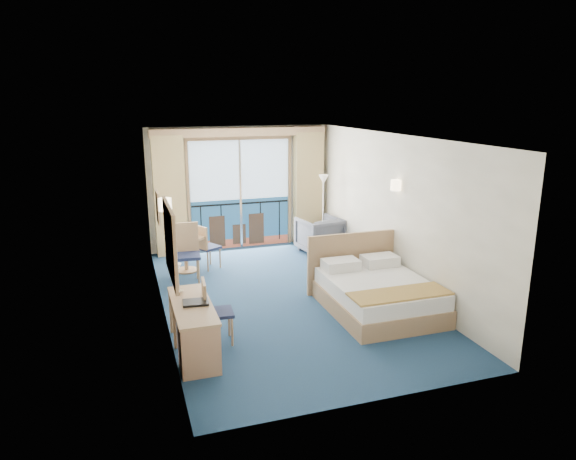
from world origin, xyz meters
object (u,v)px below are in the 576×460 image
Objects in this scene: bed at (376,293)px; nightstand at (368,264)px; desk at (198,338)px; desk_chair at (213,308)px; floor_lamp at (323,194)px; table_chair_b at (186,250)px; table_chair_a at (205,244)px; armchair at (320,235)px; round_table at (185,244)px.

bed reaches higher than nightstand.
nightstand is at bearing 32.74° from desk.
bed reaches higher than desk_chair.
floor_lamp reaches higher than bed.
desk is 1.60× the size of desk_chair.
floor_lamp is at bearing 23.98° from table_chair_b.
nightstand is at bearing -10.68° from table_chair_b.
table_chair_a is at bearing 59.29° from table_chair_b.
armchair is at bearing 97.03° from nightstand.
desk_chair is 3.18m from round_table.
desk is 0.66m from desk_chair.
bed is 2.17× the size of desk_chair.
armchair is 4.63m from desk_chair.
floor_lamp is at bearing 51.34° from desk.
armchair is 0.95× the size of desk_chair.
table_chair_b is at bearing 140.09° from bed.
round_table is (0.33, 3.75, 0.16)m from desk.
desk is at bearing 157.18° from desk_chair.
table_chair_b is (-2.69, 2.25, 0.32)m from bed.
floor_lamp is (0.42, 3.33, 0.99)m from bed.
table_chair_a is 0.82× the size of table_chair_b.
desk_chair reaches higher than nightstand.
table_chair_a is at bearing -170.16° from floor_lamp.
table_chair_a is 0.77m from table_chair_b.
floor_lamp is 4.84m from desk_chair.
table_chair_b is (-3.22, 0.89, 0.32)m from nightstand.
desk_chair reaches higher than round_table.
round_table reaches higher than desk.
table_chair_b is (-0.05, -0.61, 0.07)m from round_table.
armchair is at bearing 22.85° from table_chair_b.
table_chair_a reaches higher than armchair.
table_chair_b is (-0.02, 2.57, 0.10)m from desk_chair.
table_chair_b is at bearing 4.92° from desk_chair.
table_chair_a is at bearing 128.08° from bed.
bed is 3.24m from armchair.
floor_lamp is 1.89× the size of table_chair_a.
table_chair_a is at bearing -1.84° from armchair.
round_table is 0.39m from table_chair_a.
desk is at bearing -163.25° from bed.
nightstand is at bearing -25.37° from round_table.
desk_chair is 1.15× the size of round_table.
desk_chair is (-3.08, -3.65, -0.77)m from floor_lamp.
desk is (-2.96, -0.89, 0.09)m from bed.
armchair is 0.79× the size of table_chair_b.
table_chair_a is (0.71, 3.76, 0.12)m from desk.
desk_chair reaches higher than desk.
nightstand is at bearing -147.94° from table_chair_a.
table_chair_b is at bearing -95.07° from round_table.
desk is at bearing -128.66° from floor_lamp.
bed is 2.69m from desk_chair.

